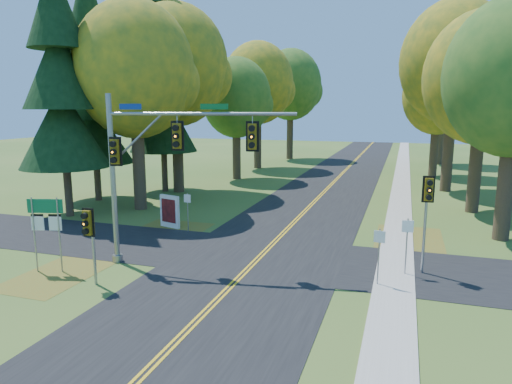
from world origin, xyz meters
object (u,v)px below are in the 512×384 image
(traffic_mast, at_px, (156,157))
(route_sign_cluster, at_px, (46,220))
(east_signal_pole, at_px, (427,200))
(info_kiosk, at_px, (170,211))

(traffic_mast, bearing_deg, route_sign_cluster, -160.75)
(east_signal_pole, bearing_deg, info_kiosk, 157.71)
(east_signal_pole, relative_size, info_kiosk, 2.20)
(traffic_mast, height_order, route_sign_cluster, traffic_mast)
(east_signal_pole, bearing_deg, traffic_mast, -176.32)
(traffic_mast, distance_m, info_kiosk, 7.64)
(traffic_mast, xyz_separation_m, info_kiosk, (-2.73, 5.95, -3.95))
(traffic_mast, distance_m, route_sign_cluster, 5.38)
(east_signal_pole, relative_size, route_sign_cluster, 1.30)
(traffic_mast, relative_size, east_signal_pole, 1.94)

